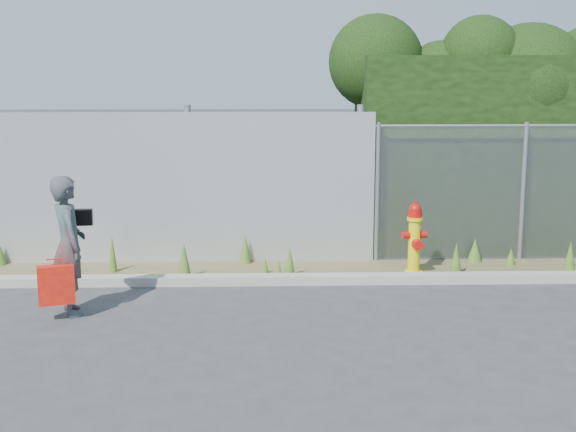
% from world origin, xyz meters
% --- Properties ---
extents(ground, '(80.00, 80.00, 0.00)m').
position_xyz_m(ground, '(0.00, 0.00, 0.00)').
color(ground, '#343437').
rests_on(ground, ground).
extents(curb, '(16.00, 0.22, 0.12)m').
position_xyz_m(curb, '(0.00, 1.80, 0.06)').
color(curb, gray).
rests_on(curb, ground).
extents(weed_strip, '(16.00, 1.31, 0.53)m').
position_xyz_m(weed_strip, '(-0.13, 2.45, 0.14)').
color(weed_strip, brown).
rests_on(weed_strip, ground).
extents(corrugated_fence, '(8.50, 0.21, 2.30)m').
position_xyz_m(corrugated_fence, '(-3.25, 3.01, 1.10)').
color(corrugated_fence, '#B7B9BF').
rests_on(corrugated_fence, ground).
extents(fire_hydrant, '(0.35, 0.31, 1.03)m').
position_xyz_m(fire_hydrant, '(1.47, 2.21, 0.50)').
color(fire_hydrant, yellow).
rests_on(fire_hydrant, ground).
extents(woman, '(0.60, 0.71, 1.64)m').
position_xyz_m(woman, '(-2.87, 0.62, 0.82)').
color(woman, '#0F6363').
rests_on(woman, ground).
extents(red_tote_bag, '(0.41, 0.15, 0.53)m').
position_xyz_m(red_tote_bag, '(-2.97, 0.34, 0.43)').
color(red_tote_bag, red).
extents(black_shoulder_bag, '(0.25, 0.11, 0.19)m').
position_xyz_m(black_shoulder_bag, '(-2.76, 0.86, 1.10)').
color(black_shoulder_bag, black).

